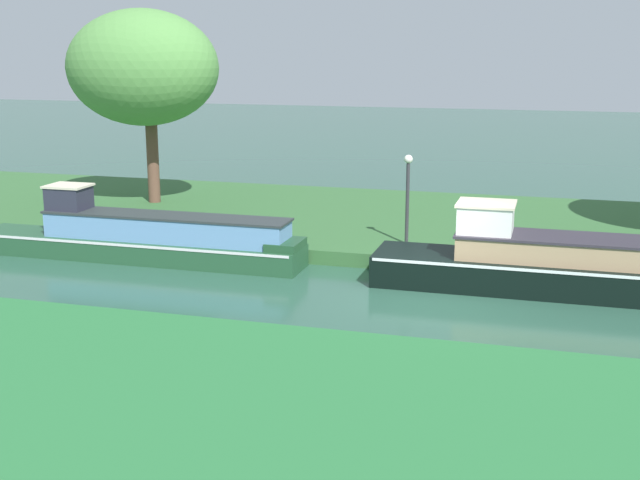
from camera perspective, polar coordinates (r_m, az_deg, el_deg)
name	(u,v)px	position (r m, az deg, el deg)	size (l,w,h in m)	color
ground_plane	(435,296)	(19.81, 7.94, -3.89)	(120.00, 120.00, 0.00)	#2A5342
riverbank_far	(467,227)	(26.49, 10.13, 0.87)	(72.00, 10.00, 0.40)	#336233
riverbank_near	(339,473)	(11.55, 1.31, -15.82)	(72.00, 10.00, 0.40)	#276C37
black_barge	(535,263)	(20.62, 14.68, -1.57)	(7.62, 1.90, 2.11)	black
forest_narrowboat	(145,238)	(23.27, -12.03, 0.11)	(9.61, 1.44, 2.02)	#224D30
willow_tree_left	(142,68)	(28.96, -12.22, 11.55)	(5.34, 4.04, 6.64)	brown
lamp_post	(408,187)	(22.88, 6.10, 3.66)	(0.24, 0.24, 2.50)	#333338
mooring_post_near	(246,230)	(23.22, -5.18, 0.66)	(0.13, 0.13, 0.70)	#423025
mooring_post_far	(589,253)	(21.75, 18.12, -0.87)	(0.18, 0.18, 0.67)	brown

